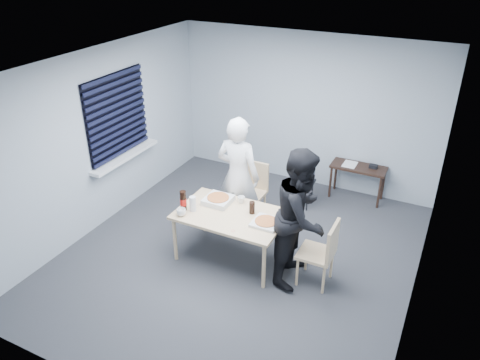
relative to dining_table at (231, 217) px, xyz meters
The scene contains 19 objects.
room 2.31m from the dining_table, 167.42° to the left, with size 5.00×5.00×5.00m.
dining_table is the anchor object (origin of this frame).
chair_far 1.11m from the dining_table, 100.04° to the left, with size 0.42×0.42×0.89m.
chair_right 1.27m from the dining_table, ahead, with size 0.42×0.42×0.89m.
person_white 0.74m from the dining_table, 109.00° to the left, with size 0.65×0.42×1.77m, color silver.
person_black 0.98m from the dining_table, ahead, with size 0.86×0.47×1.77m, color black.
side_table 2.61m from the dining_table, 64.59° to the left, with size 0.88×0.39×0.59m.
stool 1.79m from the dining_table, 76.92° to the left, with size 0.32×0.32×0.45m.
backpack 1.76m from the dining_table, 76.82° to the left, with size 0.32×0.23×0.44m.
pizza_box_a 0.35m from the dining_table, 148.91° to the left, with size 0.35×0.35×0.09m.
pizza_box_b 0.51m from the dining_table, ahead, with size 0.34×0.34×0.05m.
mug_a 0.66m from the dining_table, 149.64° to the right, with size 0.12×0.12×0.10m, color white.
mug_b 0.33m from the dining_table, 91.06° to the left, with size 0.10×0.10×0.09m, color white.
cola_glass 0.31m from the dining_table, 28.68° to the left, with size 0.08×0.08×0.17m, color black.
soda_bottle 0.67m from the dining_table, 162.40° to the right, with size 0.09×0.09×0.28m.
plastic_cups 0.54m from the dining_table, 162.24° to the right, with size 0.09×0.09×0.21m, color silver.
rubber_band 0.41m from the dining_table, 59.60° to the right, with size 0.05×0.05×0.00m, color red.
papers 2.55m from the dining_table, 67.69° to the left, with size 0.21×0.29×0.00m, color white.
black_box 2.74m from the dining_table, 60.81° to the left, with size 0.13×0.09×0.06m, color black.
Camera 1 is at (2.33, -4.68, 3.93)m, focal length 35.00 mm.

